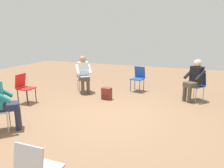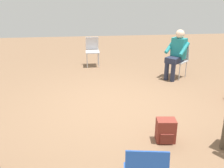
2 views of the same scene
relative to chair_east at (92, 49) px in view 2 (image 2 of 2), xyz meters
The scene contains 5 objects.
ground_plane 3.00m from the chair_east, behind, with size 16.27×16.27×0.00m, color brown.
chair_east is the anchor object (origin of this frame).
chair_southeast 2.55m from the chair_east, 121.21° to the right, with size 0.58×0.59×0.85m.
person_in_teal 2.51m from the chair_east, 124.84° to the right, with size 0.63×0.63×1.24m.
backpack_near_laptop_user 4.32m from the chair_east, 167.89° to the right, with size 0.27×0.30×0.36m.
Camera 2 is at (-4.38, 0.59, 2.14)m, focal length 40.00 mm.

